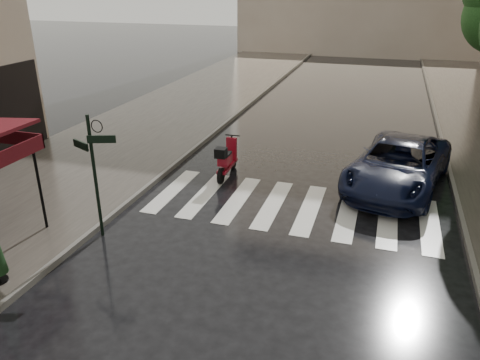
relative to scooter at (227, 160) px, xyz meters
The scene contains 8 objects.
ground 7.59m from the scooter, 93.90° to the right, with size 120.00×120.00×0.00m, color black.
sidewalk_near 6.72m from the scooter, 138.42° to the left, with size 6.00×60.00×0.12m, color #38332D.
curb_near 4.89m from the scooter, 113.83° to the left, with size 0.12×60.00×0.16m, color #595651.
curb_far 8.25m from the scooter, 32.68° to the left, with size 0.12×60.00×0.16m, color #595651.
crosswalk 2.96m from the scooter, 32.22° to the right, with size 7.85×3.20×0.01m.
signpost 5.02m from the scooter, 110.58° to the right, with size 1.17×0.29×3.10m.
scooter is the anchor object (origin of this frame).
parked_car 5.31m from the scooter, ahead, with size 2.45×5.31×1.47m, color black.
Camera 1 is at (5.18, -5.72, 5.87)m, focal length 35.00 mm.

